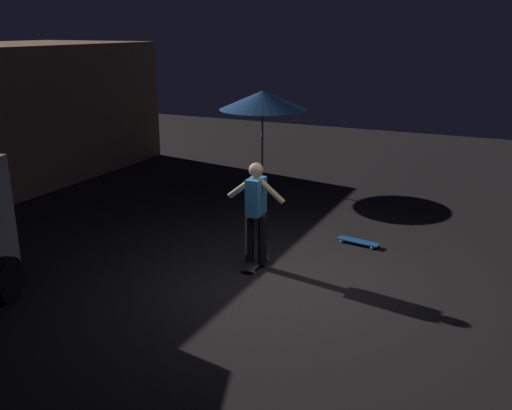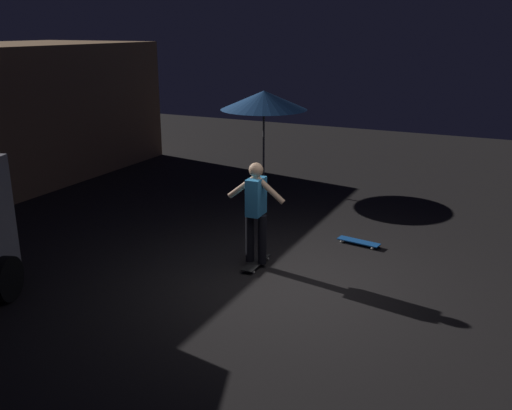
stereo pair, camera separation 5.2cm
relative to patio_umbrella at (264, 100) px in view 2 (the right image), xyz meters
The scene contains 5 objects.
ground_plane 6.21m from the patio_umbrella, 150.53° to the right, with size 28.00×28.00×0.00m, color black.
patio_umbrella is the anchor object (origin of this frame).
skateboard_ridden 5.54m from the patio_umbrella, 156.56° to the right, with size 0.79×0.24×0.07m.
skateboard_spare 4.95m from the patio_umbrella, 132.87° to the right, with size 0.32×0.80×0.07m.
skater 5.26m from the patio_umbrella, 156.56° to the right, with size 0.39×0.98×1.67m.
Camera 2 is at (-7.43, -2.90, 3.76)m, focal length 39.97 mm.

